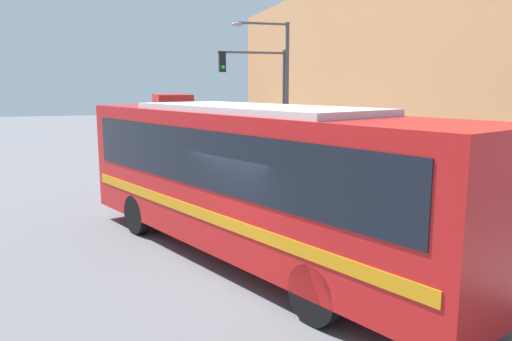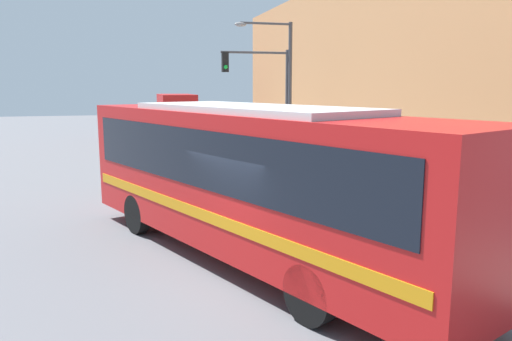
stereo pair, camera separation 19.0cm
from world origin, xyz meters
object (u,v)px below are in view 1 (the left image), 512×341
(delivery_truck, at_px, (171,115))
(fire_hydrant, at_px, (419,212))
(traffic_light_pole, at_px, (262,86))
(street_lamp, at_px, (279,79))
(city_bus, at_px, (251,172))

(delivery_truck, bearing_deg, fire_hydrant, -82.12)
(traffic_light_pole, height_order, street_lamp, street_lamp)
(delivery_truck, height_order, traffic_light_pole, traffic_light_pole)
(city_bus, distance_m, traffic_light_pole, 13.22)
(city_bus, bearing_deg, traffic_light_pole, 49.50)
(city_bus, xyz_separation_m, street_lamp, (4.87, 12.34, 2.15))
(fire_hydrant, distance_m, traffic_light_pole, 11.93)
(delivery_truck, xyz_separation_m, fire_hydrant, (3.57, -25.82, -1.26))
(city_bus, xyz_separation_m, traffic_light_pole, (4.05, 12.45, 1.84))
(fire_hydrant, xyz_separation_m, traffic_light_pole, (-0.96, 11.42, 3.33))
(fire_hydrant, bearing_deg, traffic_light_pole, 94.82)
(fire_hydrant, bearing_deg, street_lamp, 90.75)
(city_bus, relative_size, traffic_light_pole, 2.08)
(street_lamp, bearing_deg, fire_hydrant, -89.25)
(city_bus, height_order, traffic_light_pole, traffic_light_pole)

